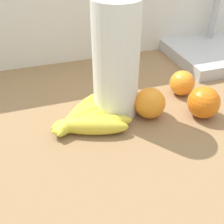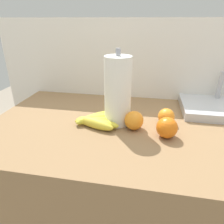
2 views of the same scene
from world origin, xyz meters
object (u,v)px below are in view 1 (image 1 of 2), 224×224
(banana_bunch, at_px, (88,119))
(sink_basin, at_px, (224,51))
(orange_back_right, at_px, (182,83))
(paper_towel_roll, at_px, (116,61))
(orange_right, at_px, (204,102))
(orange_far_right, at_px, (150,103))

(banana_bunch, distance_m, sink_basin, 0.63)
(orange_back_right, bearing_deg, banana_bunch, -168.18)
(orange_back_right, relative_size, sink_basin, 0.19)
(banana_bunch, distance_m, paper_towel_roll, 0.16)
(sink_basin, bearing_deg, orange_back_right, -146.84)
(banana_bunch, relative_size, orange_right, 2.60)
(orange_right, height_order, paper_towel_roll, paper_towel_roll)
(banana_bunch, height_order, orange_back_right, orange_back_right)
(orange_back_right, bearing_deg, orange_far_right, -151.92)
(orange_far_right, distance_m, orange_right, 0.14)
(banana_bunch, bearing_deg, orange_back_right, 11.82)
(orange_back_right, height_order, sink_basin, sink_basin)
(orange_far_right, distance_m, orange_back_right, 0.15)
(banana_bunch, height_order, sink_basin, sink_basin)
(orange_back_right, bearing_deg, orange_right, -91.92)
(orange_far_right, xyz_separation_m, sink_basin, (0.42, 0.26, -0.02))
(banana_bunch, bearing_deg, orange_right, -10.03)
(orange_back_right, distance_m, sink_basin, 0.34)
(paper_towel_roll, bearing_deg, banana_bunch, -156.88)
(orange_right, xyz_separation_m, orange_back_right, (0.00, 0.12, -0.01))
(orange_right, bearing_deg, orange_back_right, 88.08)
(orange_back_right, distance_m, paper_towel_roll, 0.24)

